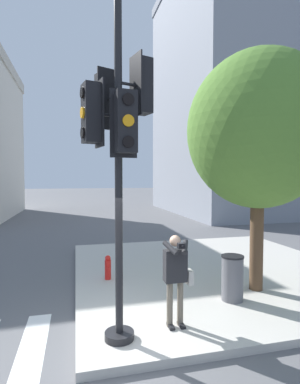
{
  "coord_description": "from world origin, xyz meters",
  "views": [
    {
      "loc": [
        -0.47,
        -4.59,
        2.81
      ],
      "look_at": [
        0.81,
        0.54,
        2.57
      ],
      "focal_mm": 28.0,
      "sensor_mm": 36.0,
      "label": 1
    }
  ],
  "objects_px": {
    "street_tree": "(258,131)",
    "trash_bin": "(232,278)",
    "fire_hydrant": "(108,267)",
    "person_photographer": "(176,272)",
    "traffic_signal_pole": "(117,133)"
  },
  "relations": [
    {
      "from": "traffic_signal_pole",
      "to": "person_photographer",
      "type": "xyz_separation_m",
      "value": [
        1.08,
        0.2,
        -2.41
      ]
    },
    {
      "from": "trash_bin",
      "to": "traffic_signal_pole",
      "type": "bearing_deg",
      "value": -159.58
    },
    {
      "from": "person_photographer",
      "to": "street_tree",
      "type": "height_order",
      "value": "street_tree"
    },
    {
      "from": "traffic_signal_pole",
      "to": "trash_bin",
      "type": "height_order",
      "value": "traffic_signal_pole"
    },
    {
      "from": "street_tree",
      "to": "trash_bin",
      "type": "relative_size",
      "value": 5.72
    },
    {
      "from": "traffic_signal_pole",
      "to": "person_photographer",
      "type": "height_order",
      "value": "traffic_signal_pole"
    },
    {
      "from": "traffic_signal_pole",
      "to": "fire_hydrant",
      "type": "height_order",
      "value": "traffic_signal_pole"
    },
    {
      "from": "fire_hydrant",
      "to": "trash_bin",
      "type": "xyz_separation_m",
      "value": [
        2.49,
        -2.01,
        0.18
      ]
    },
    {
      "from": "traffic_signal_pole",
      "to": "fire_hydrant",
      "type": "xyz_separation_m",
      "value": [
        0.15,
        3.0,
        -3.07
      ]
    },
    {
      "from": "trash_bin",
      "to": "street_tree",
      "type": "bearing_deg",
      "value": 26.42
    },
    {
      "from": "traffic_signal_pole",
      "to": "trash_bin",
      "type": "distance_m",
      "value": 4.04
    },
    {
      "from": "traffic_signal_pole",
      "to": "person_photographer",
      "type": "distance_m",
      "value": 2.65
    },
    {
      "from": "traffic_signal_pole",
      "to": "fire_hydrant",
      "type": "distance_m",
      "value": 4.3
    },
    {
      "from": "traffic_signal_pole",
      "to": "fire_hydrant",
      "type": "relative_size",
      "value": 8.86
    },
    {
      "from": "street_tree",
      "to": "fire_hydrant",
      "type": "bearing_deg",
      "value": 154.9
    }
  ]
}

